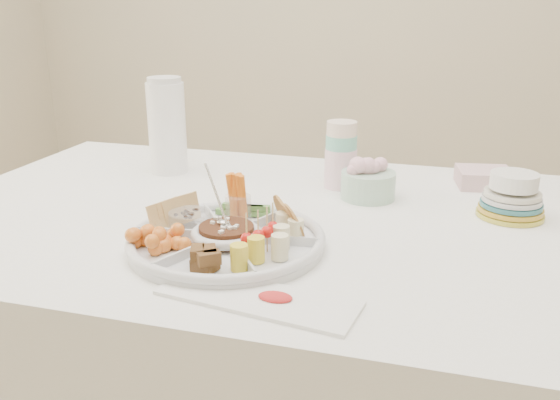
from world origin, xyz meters
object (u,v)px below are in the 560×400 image
(plate_stack, at_px, (512,197))
(thermos, at_px, (167,125))
(dining_table, at_px, (253,354))
(party_tray, at_px, (227,237))

(plate_stack, bearing_deg, thermos, 172.25)
(dining_table, xyz_separation_m, thermos, (-0.33, 0.25, 0.51))
(dining_table, relative_size, plate_stack, 10.39)
(party_tray, relative_size, plate_stack, 2.60)
(thermos, bearing_deg, party_tray, -52.95)
(dining_table, distance_m, plate_stack, 0.72)
(party_tray, xyz_separation_m, thermos, (-0.35, 0.46, 0.11))
(thermos, distance_m, plate_stack, 0.91)
(dining_table, bearing_deg, thermos, 142.21)
(party_tray, distance_m, plate_stack, 0.64)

